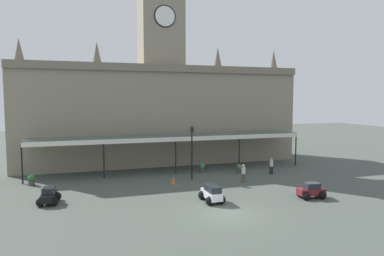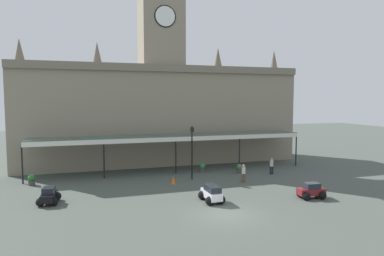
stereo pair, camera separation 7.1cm
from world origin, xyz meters
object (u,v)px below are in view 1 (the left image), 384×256
object	(u,v)px
pedestrian_beside_cars	(243,173)
planter_near_kerb	(31,180)
car_maroon_sedan	(311,192)
car_black_sedan	(49,197)
traffic_cone	(173,180)
pedestrian_crossing_forecourt	(271,165)
car_white_estate	(212,194)
planter_forecourt_centre	(239,168)
planter_by_canopy	(202,168)
victorian_lamppost	(192,146)

from	to	relation	value
pedestrian_beside_cars	planter_near_kerb	world-z (taller)	pedestrian_beside_cars
car_maroon_sedan	pedestrian_beside_cars	xyz separation A→B (m)	(-2.78, 6.06, 0.41)
car_black_sedan	traffic_cone	distance (m)	10.50
car_maroon_sedan	pedestrian_crossing_forecourt	size ratio (longest dim) A/B	1.28
car_maroon_sedan	car_white_estate	world-z (taller)	car_white_estate
car_maroon_sedan	traffic_cone	xyz separation A→B (m)	(-9.04, 7.49, -0.14)
pedestrian_beside_cars	car_maroon_sedan	bearing A→B (deg)	-65.35
pedestrian_crossing_forecourt	pedestrian_beside_cars	bearing A→B (deg)	-151.87
traffic_cone	planter_near_kerb	bearing A→B (deg)	164.84
planter_forecourt_centre	planter_near_kerb	xyz separation A→B (m)	(-19.69, 1.03, 0.00)
car_maroon_sedan	planter_by_canopy	bearing A→B (deg)	113.53
car_black_sedan	pedestrian_crossing_forecourt	world-z (taller)	pedestrian_crossing_forecourt
car_white_estate	pedestrian_crossing_forecourt	bearing A→B (deg)	37.23
traffic_cone	planter_by_canopy	size ratio (longest dim) A/B	0.75
car_white_estate	victorian_lamppost	size ratio (longest dim) A/B	0.44
planter_forecourt_centre	planter_by_canopy	world-z (taller)	same
car_white_estate	pedestrian_beside_cars	size ratio (longest dim) A/B	1.36
planter_by_canopy	planter_near_kerb	xyz separation A→B (m)	(-16.22, -0.55, 0.00)
car_white_estate	traffic_cone	size ratio (longest dim) A/B	3.15
car_maroon_sedan	planter_near_kerb	world-z (taller)	car_maroon_sedan
car_white_estate	traffic_cone	bearing A→B (deg)	102.99
car_maroon_sedan	victorian_lamppost	xyz separation A→B (m)	(-6.93, 8.59, 2.66)
planter_by_canopy	planter_near_kerb	bearing A→B (deg)	-178.06
pedestrian_crossing_forecourt	planter_near_kerb	xyz separation A→B (m)	(-22.59, 2.44, -0.42)
car_white_estate	traffic_cone	xyz separation A→B (m)	(-1.40, 6.07, -0.20)
pedestrian_crossing_forecourt	planter_near_kerb	bearing A→B (deg)	173.83
traffic_cone	planter_by_canopy	bearing A→B (deg)	42.93
pedestrian_beside_cars	pedestrian_crossing_forecourt	bearing A→B (deg)	28.13
car_black_sedan	planter_by_canopy	distance (m)	15.72
car_black_sedan	planter_near_kerb	xyz separation A→B (m)	(-2.00, 6.17, -0.01)
car_white_estate	planter_forecourt_centre	world-z (taller)	car_white_estate
car_black_sedan	car_white_estate	xyz separation A→B (m)	(11.50, -3.18, 0.06)
car_maroon_sedan	planter_near_kerb	distance (m)	23.73
pedestrian_beside_cars	planter_forecourt_centre	xyz separation A→B (m)	(1.33, 3.68, -0.42)
pedestrian_beside_cars	traffic_cone	xyz separation A→B (m)	(-6.26, 1.43, -0.55)
car_maroon_sedan	victorian_lamppost	size ratio (longest dim) A/B	0.42
pedestrian_crossing_forecourt	traffic_cone	xyz separation A→B (m)	(-10.49, -0.84, -0.55)
planter_near_kerb	traffic_cone	bearing A→B (deg)	-15.16
traffic_cone	planter_forecourt_centre	world-z (taller)	planter_forecourt_centre
car_maroon_sedan	victorian_lamppost	world-z (taller)	victorian_lamppost
car_black_sedan	planter_near_kerb	size ratio (longest dim) A/B	2.21
car_maroon_sedan	pedestrian_crossing_forecourt	distance (m)	8.46
car_black_sedan	pedestrian_beside_cars	bearing A→B (deg)	5.13
car_black_sedan	traffic_cone	xyz separation A→B (m)	(10.09, 2.90, -0.14)
pedestrian_beside_cars	planter_forecourt_centre	world-z (taller)	pedestrian_beside_cars
pedestrian_beside_cars	victorian_lamppost	size ratio (longest dim) A/B	0.33
planter_by_canopy	car_maroon_sedan	bearing A→B (deg)	-66.47
planter_forecourt_centre	planter_by_canopy	xyz separation A→B (m)	(-3.47, 1.57, 0.00)
planter_forecourt_centre	planter_by_canopy	bearing A→B (deg)	155.62
car_maroon_sedan	pedestrian_beside_cars	bearing A→B (deg)	114.65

